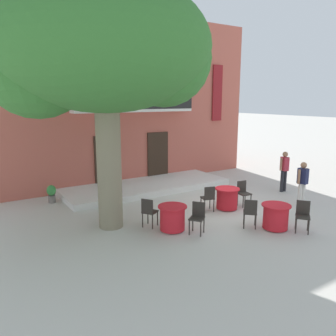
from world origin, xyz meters
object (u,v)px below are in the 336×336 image
at_px(cafe_chair_front_1, 208,197).
at_px(pedestrian_mid_plaza, 302,181).
at_px(cafe_table_front, 227,198).
at_px(ground_planter_left, 51,193).
at_px(plane_tree, 101,51).
at_px(cafe_chair_near_tree_1, 303,214).
at_px(cafe_table_middle, 172,218).
at_px(cafe_chair_near_tree_0, 250,211).
at_px(pedestrian_near_entrance, 284,169).
at_px(cafe_chair_front_0, 243,192).
at_px(cafe_table_near_tree, 276,216).
at_px(cafe_chair_middle_0, 149,211).
at_px(cafe_chair_middle_1, 198,216).

relative_size(cafe_chair_front_1, pedestrian_mid_plaza, 0.56).
relative_size(cafe_table_front, ground_planter_left, 1.28).
height_order(plane_tree, cafe_chair_near_tree_1, plane_tree).
height_order(plane_tree, cafe_chair_front_1, plane_tree).
relative_size(cafe_table_middle, pedestrian_mid_plaza, 0.53).
distance_m(plane_tree, cafe_table_front, 6.39).
height_order(cafe_chair_near_tree_0, pedestrian_near_entrance, pedestrian_near_entrance).
bearing_deg(plane_tree, cafe_table_front, -9.59).
bearing_deg(cafe_chair_front_0, plane_tree, 171.50).
xyz_separation_m(cafe_table_front, pedestrian_mid_plaza, (2.58, -1.16, 0.52)).
height_order(cafe_table_near_tree, pedestrian_near_entrance, pedestrian_near_entrance).
xyz_separation_m(cafe_chair_near_tree_0, cafe_table_front, (0.65, 1.73, -0.14)).
xyz_separation_m(cafe_chair_near_tree_1, ground_planter_left, (-5.51, 6.86, -0.15)).
xyz_separation_m(cafe_chair_near_tree_1, cafe_chair_front_1, (-1.20, 2.87, 0.00)).
xyz_separation_m(cafe_table_near_tree, cafe_chair_front_0, (0.81, 2.16, 0.14)).
xyz_separation_m(cafe_chair_near_tree_1, cafe_table_front, (-0.46, 2.74, -0.14)).
bearing_deg(cafe_chair_front_0, cafe_chair_middle_0, 179.94).
bearing_deg(pedestrian_mid_plaza, cafe_table_near_tree, -158.53).
distance_m(cafe_table_middle, cafe_chair_middle_0, 0.77).
relative_size(cafe_table_near_tree, pedestrian_near_entrance, 0.51).
distance_m(cafe_chair_near_tree_0, cafe_table_middle, 2.36).
bearing_deg(cafe_chair_middle_1, ground_planter_left, 118.06).
bearing_deg(cafe_chair_near_tree_0, cafe_chair_middle_1, 160.84).
xyz_separation_m(cafe_chair_near_tree_0, cafe_table_middle, (-2.08, 1.11, -0.14)).
bearing_deg(ground_planter_left, cafe_chair_front_1, -42.81).
height_order(cafe_table_near_tree, cafe_chair_middle_0, cafe_chair_middle_0).
relative_size(cafe_table_front, cafe_chair_front_0, 0.95).
bearing_deg(cafe_chair_front_0, cafe_chair_middle_1, -158.86).
xyz_separation_m(cafe_table_near_tree, pedestrian_mid_plaza, (2.63, 1.04, 0.52)).
distance_m(plane_tree, cafe_chair_front_0, 6.82).
bearing_deg(cafe_chair_front_1, cafe_chair_middle_0, -176.23).
bearing_deg(cafe_chair_near_tree_1, ground_planter_left, 128.77).
distance_m(cafe_chair_front_0, cafe_chair_front_1, 1.50).
xyz_separation_m(cafe_table_front, pedestrian_near_entrance, (3.59, 0.46, 0.57)).
relative_size(plane_tree, cafe_chair_middle_1, 7.83).
height_order(cafe_table_near_tree, cafe_chair_near_tree_1, cafe_chair_near_tree_1).
height_order(cafe_table_near_tree, cafe_chair_front_0, cafe_chair_front_0).
relative_size(plane_tree, pedestrian_near_entrance, 4.19).
distance_m(cafe_chair_front_1, pedestrian_near_entrance, 4.36).
relative_size(ground_planter_left, pedestrian_near_entrance, 0.40).
relative_size(cafe_table_middle, cafe_chair_front_1, 0.95).
bearing_deg(cafe_chair_middle_1, cafe_table_front, 27.98).
height_order(cafe_chair_front_0, pedestrian_mid_plaza, pedestrian_mid_plaza).
distance_m(cafe_chair_middle_0, pedestrian_mid_plaza, 5.89).
bearing_deg(cafe_chair_middle_0, plane_tree, 144.53).
bearing_deg(cafe_table_near_tree, cafe_chair_front_0, 69.45).
xyz_separation_m(cafe_chair_front_0, pedestrian_near_entrance, (2.83, 0.49, 0.43)).
height_order(cafe_chair_front_0, pedestrian_near_entrance, pedestrian_near_entrance).
bearing_deg(pedestrian_near_entrance, pedestrian_mid_plaza, -121.98).
relative_size(cafe_chair_near_tree_0, ground_planter_left, 1.35).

